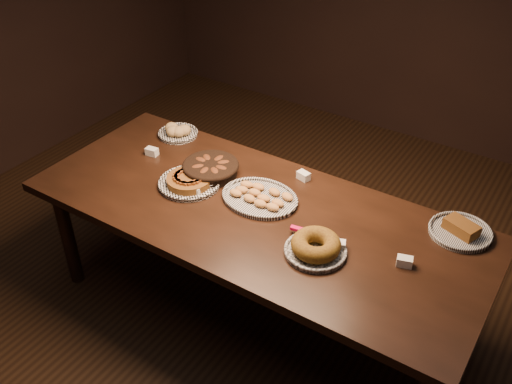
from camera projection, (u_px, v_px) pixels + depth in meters
The scene contains 9 objects.
ground at pixel (255, 311), 3.36m from camera, with size 5.00×5.00×0.00m, color black.
buffet_table at pixel (254, 220), 2.97m from camera, with size 2.40×1.00×0.75m.
apple_tart_plate at pixel (189, 181), 3.09m from camera, with size 0.34×0.36×0.06m.
madeleine_platter at pixel (260, 197), 2.98m from camera, with size 0.42×0.34×0.05m.
bundt_cake_plate at pixel (316, 247), 2.63m from camera, with size 0.32×0.29×0.09m.
croissant_basket at pixel (211, 168), 3.16m from camera, with size 0.39×0.39×0.08m.
bread_roll_plate at pixel (177, 132), 3.53m from camera, with size 0.25×0.25×0.08m.
loaf_plate at pixel (460, 230), 2.75m from camera, with size 0.31×0.31×0.07m.
tent_cards at pixel (271, 201), 2.95m from camera, with size 1.68×0.49×0.04m.
Camera 1 is at (1.29, -1.95, 2.51)m, focal length 40.00 mm.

